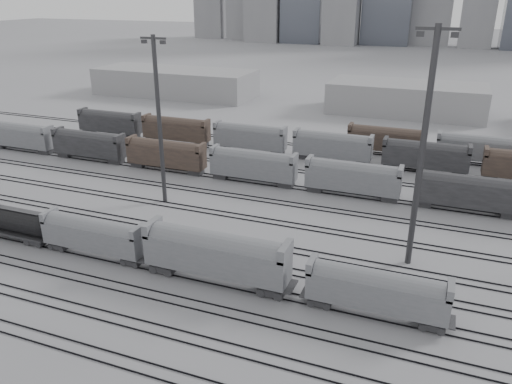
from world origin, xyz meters
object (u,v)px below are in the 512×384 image
(hopper_car_a, at_px, (93,234))
(hopper_car_b, at_px, (216,253))
(light_mast_c, at_px, (423,147))
(hopper_car_c, at_px, (377,289))

(hopper_car_a, xyz_separation_m, hopper_car_b, (16.59, -0.00, 0.69))
(hopper_car_a, distance_m, light_mast_c, 40.04)
(hopper_car_b, bearing_deg, hopper_car_c, 0.00)
(light_mast_c, bearing_deg, hopper_car_b, -148.27)
(hopper_car_b, distance_m, hopper_car_c, 17.59)
(hopper_car_a, height_order, light_mast_c, light_mast_c)
(hopper_car_a, bearing_deg, light_mast_c, 18.57)
(hopper_car_b, bearing_deg, hopper_car_a, 180.00)
(hopper_car_c, bearing_deg, hopper_car_b, -180.00)
(hopper_car_a, height_order, hopper_car_b, hopper_car_b)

